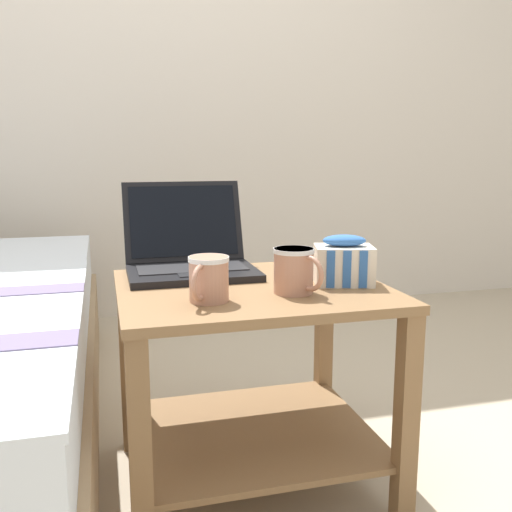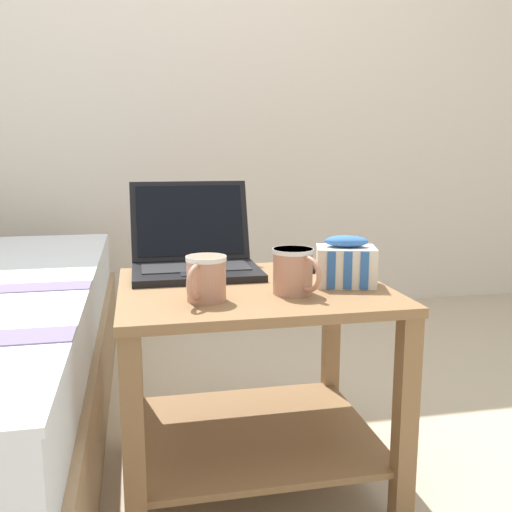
% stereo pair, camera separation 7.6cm
% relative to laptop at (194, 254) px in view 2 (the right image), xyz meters
% --- Properties ---
extents(ground_plane, '(8.00, 8.00, 0.00)m').
position_rel_laptop_xyz_m(ground_plane, '(0.12, -0.19, -0.56)').
color(ground_plane, tan).
extents(back_wall, '(8.00, 0.05, 2.50)m').
position_rel_laptop_xyz_m(back_wall, '(0.12, 1.44, 0.69)').
color(back_wall, beige).
rests_on(back_wall, ground_plane).
extents(bedside_table, '(0.64, 0.55, 0.51)m').
position_rel_laptop_xyz_m(bedside_table, '(0.12, -0.19, -0.23)').
color(bedside_table, olive).
rests_on(bedside_table, ground_plane).
extents(laptop, '(0.33, 0.31, 0.23)m').
position_rel_laptop_xyz_m(laptop, '(0.00, 0.00, 0.00)').
color(laptop, black).
rests_on(laptop, bedside_table).
extents(mug_front_left, '(0.10, 0.12, 0.10)m').
position_rel_laptop_xyz_m(mug_front_left, '(-0.01, -0.31, 0.01)').
color(mug_front_left, tan).
rests_on(mug_front_left, bedside_table).
extents(mug_front_right, '(0.09, 0.13, 0.10)m').
position_rel_laptop_xyz_m(mug_front_right, '(0.20, -0.29, 0.01)').
color(mug_front_right, tan).
rests_on(mug_front_right, bedside_table).
extents(snack_bag, '(0.16, 0.13, 0.12)m').
position_rel_laptop_xyz_m(snack_bag, '(0.34, -0.23, 0.01)').
color(snack_bag, silver).
rests_on(snack_bag, bedside_table).
extents(cell_phone, '(0.08, 0.14, 0.01)m').
position_rel_laptop_xyz_m(cell_phone, '(0.32, -0.02, -0.04)').
color(cell_phone, black).
rests_on(cell_phone, bedside_table).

